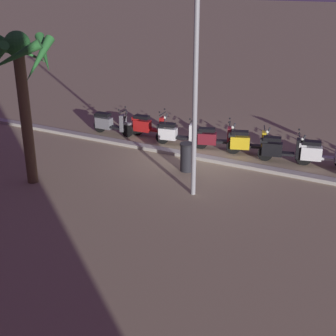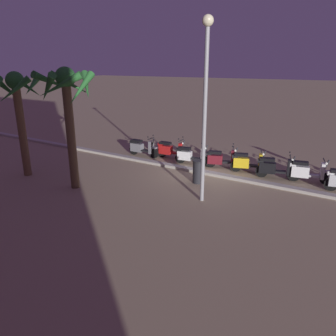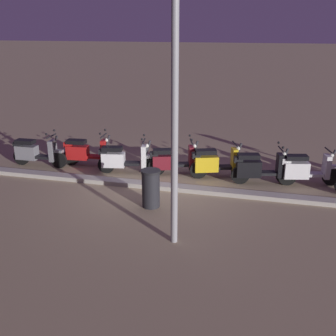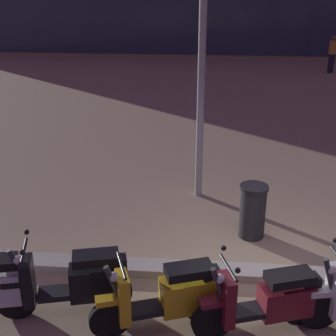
{
  "view_description": "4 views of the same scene",
  "coord_description": "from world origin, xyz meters",
  "px_view_note": "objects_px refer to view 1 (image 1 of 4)",
  "views": [
    {
      "loc": [
        -6.47,
        14.59,
        6.1
      ],
      "look_at": [
        -0.52,
        3.32,
        0.91
      ],
      "focal_mm": 51.58,
      "sensor_mm": 36.0,
      "label": 1
    },
    {
      "loc": [
        -5.76,
        12.47,
        4.65
      ],
      "look_at": [
        0.41,
        2.71,
        0.94
      ],
      "focal_mm": 34.44,
      "sensor_mm": 36.0,
      "label": 2
    },
    {
      "loc": [
        -2.8,
        10.09,
        4.25
      ],
      "look_at": [
        -0.53,
        1.11,
        0.99
      ],
      "focal_mm": 43.5,
      "sensor_mm": 36.0,
      "label": 3
    },
    {
      "loc": [
        -0.94,
        -6.1,
        4.32
      ],
      "look_at": [
        -1.55,
        1.04,
        1.31
      ],
      "focal_mm": 51.54,
      "sensor_mm": 36.0,
      "label": 4
    }
  ],
  "objects_px": {
    "scooter_white_lead_nearest": "(175,134)",
    "scooter_red_second_in_line": "(149,126)",
    "scooter_white_far_back": "(319,153)",
    "scooter_maroon_last_in_row": "(214,138)",
    "scooter_black_tail_end": "(280,149)",
    "litter_bin": "(187,157)",
    "scooter_grey_mid_rear": "(110,123)",
    "street_lamp": "(196,66)",
    "scooter_yellow_mid_front": "(247,142)",
    "palm_tree_far_corner": "(21,71)"
  },
  "relations": [
    {
      "from": "litter_bin",
      "to": "street_lamp",
      "type": "bearing_deg",
      "value": 121.63
    },
    {
      "from": "scooter_black_tail_end",
      "to": "scooter_red_second_in_line",
      "type": "bearing_deg",
      "value": -2.87
    },
    {
      "from": "scooter_white_far_back",
      "to": "palm_tree_far_corner",
      "type": "distance_m",
      "value": 9.86
    },
    {
      "from": "scooter_black_tail_end",
      "to": "scooter_red_second_in_line",
      "type": "distance_m",
      "value": 5.36
    },
    {
      "from": "scooter_maroon_last_in_row",
      "to": "scooter_red_second_in_line",
      "type": "height_order",
      "value": "same"
    },
    {
      "from": "scooter_white_far_back",
      "to": "scooter_yellow_mid_front",
      "type": "height_order",
      "value": "same"
    },
    {
      "from": "scooter_grey_mid_rear",
      "to": "scooter_white_lead_nearest",
      "type": "bearing_deg",
      "value": -179.17
    },
    {
      "from": "scooter_white_far_back",
      "to": "scooter_yellow_mid_front",
      "type": "xyz_separation_m",
      "value": [
        2.52,
        0.03,
        -0.0
      ]
    },
    {
      "from": "scooter_yellow_mid_front",
      "to": "scooter_black_tail_end",
      "type": "bearing_deg",
      "value": 171.67
    },
    {
      "from": "scooter_white_far_back",
      "to": "litter_bin",
      "type": "distance_m",
      "value": 4.47
    },
    {
      "from": "scooter_white_lead_nearest",
      "to": "street_lamp",
      "type": "xyz_separation_m",
      "value": [
        -2.45,
        3.64,
        3.32
      ]
    },
    {
      "from": "street_lamp",
      "to": "scooter_maroon_last_in_row",
      "type": "bearing_deg",
      "value": -76.0
    },
    {
      "from": "scooter_black_tail_end",
      "to": "litter_bin",
      "type": "relative_size",
      "value": 1.85
    },
    {
      "from": "scooter_maroon_last_in_row",
      "to": "scooter_white_lead_nearest",
      "type": "xyz_separation_m",
      "value": [
        1.48,
        0.24,
        0.01
      ]
    },
    {
      "from": "scooter_black_tail_end",
      "to": "scooter_white_far_back",
      "type": "bearing_deg",
      "value": -170.4
    },
    {
      "from": "scooter_maroon_last_in_row",
      "to": "litter_bin",
      "type": "distance_m",
      "value": 2.33
    },
    {
      "from": "scooter_yellow_mid_front",
      "to": "palm_tree_far_corner",
      "type": "xyz_separation_m",
      "value": [
        5.09,
        5.46,
        3.02
      ]
    },
    {
      "from": "scooter_yellow_mid_front",
      "to": "scooter_maroon_last_in_row",
      "type": "relative_size",
      "value": 1.01
    },
    {
      "from": "scooter_maroon_last_in_row",
      "to": "scooter_white_lead_nearest",
      "type": "bearing_deg",
      "value": 9.19
    },
    {
      "from": "scooter_yellow_mid_front",
      "to": "street_lamp",
      "type": "bearing_deg",
      "value": 85.91
    },
    {
      "from": "palm_tree_far_corner",
      "to": "litter_bin",
      "type": "height_order",
      "value": "palm_tree_far_corner"
    },
    {
      "from": "scooter_grey_mid_rear",
      "to": "palm_tree_far_corner",
      "type": "distance_m",
      "value": 5.98
    },
    {
      "from": "scooter_black_tail_end",
      "to": "scooter_maroon_last_in_row",
      "type": "distance_m",
      "value": 2.5
    },
    {
      "from": "scooter_grey_mid_rear",
      "to": "street_lamp",
      "type": "xyz_separation_m",
      "value": [
        -5.39,
        3.6,
        3.31
      ]
    },
    {
      "from": "scooter_white_lead_nearest",
      "to": "litter_bin",
      "type": "distance_m",
      "value": 2.57
    },
    {
      "from": "scooter_maroon_last_in_row",
      "to": "scooter_white_far_back",
      "type": "bearing_deg",
      "value": -178.71
    },
    {
      "from": "litter_bin",
      "to": "scooter_white_far_back",
      "type": "bearing_deg",
      "value": -147.24
    },
    {
      "from": "scooter_yellow_mid_front",
      "to": "palm_tree_far_corner",
      "type": "distance_m",
      "value": 8.05
    },
    {
      "from": "scooter_yellow_mid_front",
      "to": "scooter_white_lead_nearest",
      "type": "distance_m",
      "value": 2.74
    },
    {
      "from": "scooter_white_lead_nearest",
      "to": "scooter_red_second_in_line",
      "type": "xyz_separation_m",
      "value": [
        1.38,
        -0.38,
        0.0
      ]
    },
    {
      "from": "scooter_black_tail_end",
      "to": "scooter_yellow_mid_front",
      "type": "height_order",
      "value": "scooter_black_tail_end"
    },
    {
      "from": "scooter_yellow_mid_front",
      "to": "scooter_grey_mid_rear",
      "type": "bearing_deg",
      "value": 3.36
    },
    {
      "from": "scooter_maroon_last_in_row",
      "to": "litter_bin",
      "type": "relative_size",
      "value": 1.76
    },
    {
      "from": "scooter_yellow_mid_front",
      "to": "litter_bin",
      "type": "relative_size",
      "value": 1.77
    },
    {
      "from": "scooter_grey_mid_rear",
      "to": "palm_tree_far_corner",
      "type": "height_order",
      "value": "palm_tree_far_corner"
    },
    {
      "from": "scooter_white_far_back",
      "to": "scooter_white_lead_nearest",
      "type": "height_order",
      "value": "scooter_white_lead_nearest"
    },
    {
      "from": "scooter_white_lead_nearest",
      "to": "litter_bin",
      "type": "relative_size",
      "value": 1.94
    },
    {
      "from": "scooter_black_tail_end",
      "to": "scooter_maroon_last_in_row",
      "type": "height_order",
      "value": "same"
    },
    {
      "from": "scooter_red_second_in_line",
      "to": "scooter_grey_mid_rear",
      "type": "height_order",
      "value": "same"
    },
    {
      "from": "scooter_black_tail_end",
      "to": "street_lamp",
      "type": "relative_size",
      "value": 0.29
    },
    {
      "from": "scooter_red_second_in_line",
      "to": "street_lamp",
      "type": "distance_m",
      "value": 6.47
    },
    {
      "from": "scooter_white_far_back",
      "to": "scooter_yellow_mid_front",
      "type": "relative_size",
      "value": 1.03
    },
    {
      "from": "litter_bin",
      "to": "scooter_yellow_mid_front",
      "type": "bearing_deg",
      "value": -117.43
    },
    {
      "from": "scooter_maroon_last_in_row",
      "to": "scooter_grey_mid_rear",
      "type": "relative_size",
      "value": 0.91
    },
    {
      "from": "scooter_black_tail_end",
      "to": "scooter_white_lead_nearest",
      "type": "xyz_separation_m",
      "value": [
        3.97,
        0.11,
        -0.02
      ]
    },
    {
      "from": "scooter_white_far_back",
      "to": "scooter_white_lead_nearest",
      "type": "distance_m",
      "value": 5.26
    },
    {
      "from": "scooter_white_far_back",
      "to": "scooter_grey_mid_rear",
      "type": "height_order",
      "value": "scooter_grey_mid_rear"
    },
    {
      "from": "scooter_white_far_back",
      "to": "scooter_yellow_mid_front",
      "type": "distance_m",
      "value": 2.52
    },
    {
      "from": "scooter_white_far_back",
      "to": "scooter_maroon_last_in_row",
      "type": "distance_m",
      "value": 3.77
    },
    {
      "from": "scooter_white_lead_nearest",
      "to": "scooter_yellow_mid_front",
      "type": "bearing_deg",
      "value": -173.93
    }
  ]
}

